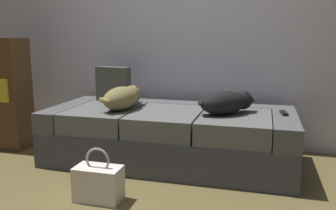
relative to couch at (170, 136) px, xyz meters
The scene contains 8 objects.
back_wall 1.34m from the couch, 90.00° to the left, with size 6.40×0.10×2.80m, color silver.
couch is the anchor object (origin of this frame).
dog_tan 0.54m from the couch, 169.11° to the right, with size 0.31×0.60×0.20m.
dog_dark 0.61m from the couch, ahead, with size 0.50×0.48×0.20m.
tv_remote 1.00m from the couch, ahead, with size 0.04×0.15×0.02m, color black.
throw_pillow 0.82m from the couch, 157.64° to the left, with size 0.34×0.12×0.34m, color #45453D.
handbag 0.92m from the couch, 107.08° to the right, with size 0.32×0.18×0.38m.
bookshelf 1.78m from the couch, behind, with size 0.56×0.30×1.10m.
Camera 1 is at (0.79, -1.83, 1.11)m, focal length 37.62 mm.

